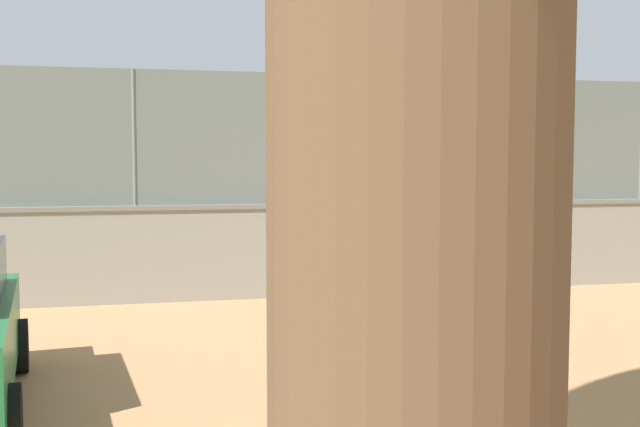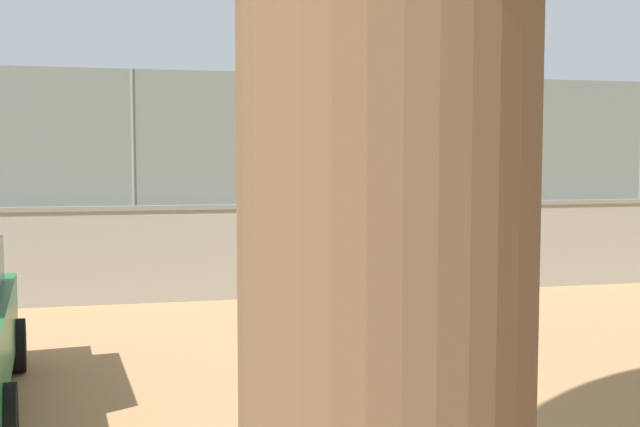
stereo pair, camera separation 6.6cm
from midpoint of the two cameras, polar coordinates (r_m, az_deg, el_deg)
ground_plane at (r=25.49m, az=0.24°, el=-1.48°), size 260.00×260.00×0.00m
perimeter_wall at (r=13.90m, az=-0.04°, el=-2.63°), size 26.75×1.11×1.68m
fence_panel_on_wall at (r=13.81m, az=-0.04°, el=5.60°), size 26.28×0.77×2.32m
player_foreground_swinging at (r=20.78m, az=-5.17°, el=-0.29°), size 0.76×1.00×1.52m
player_near_wall_returning at (r=19.97m, az=13.44°, el=-0.22°), size 1.25×0.79×1.70m
player_at_service_line at (r=22.92m, az=-8.76°, el=0.18°), size 1.26×0.74×1.58m
sports_ball at (r=18.79m, az=-7.87°, el=-3.17°), size 0.22×0.22×0.22m
courtside_bench at (r=17.56m, az=16.69°, el=-2.65°), size 1.61×0.42×0.87m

